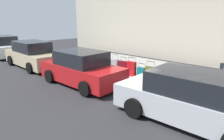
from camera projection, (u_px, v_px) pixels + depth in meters
ground_plane at (125, 81)px, 9.96m from camera, size 40.00×40.00×0.00m
sidewalk_curb at (153, 71)px, 11.69m from camera, size 18.00×5.00×0.14m
suitcase_maroon_0 at (195, 85)px, 8.12m from camera, size 0.37×0.24×0.59m
suitcase_silver_1 at (183, 81)px, 8.46m from camera, size 0.43×0.21×0.73m
suitcase_black_2 at (172, 79)px, 8.88m from camera, size 0.44×0.26×0.83m
suitcase_navy_3 at (161, 76)px, 9.23m from camera, size 0.41×0.22×0.70m
suitcase_olive_4 at (150, 74)px, 9.52m from camera, size 0.47×0.25×0.95m
suitcase_teal_5 at (141, 73)px, 9.94m from camera, size 0.43×0.21×0.76m
suitcase_red_6 at (131, 69)px, 10.26m from camera, size 0.50×0.19×0.99m
suitcase_maroon_7 at (123, 67)px, 10.71m from camera, size 0.47×0.22×0.92m
suitcase_silver_8 at (115, 66)px, 11.06m from camera, size 0.44×0.24×1.02m
suitcase_black_9 at (110, 65)px, 11.50m from camera, size 0.38×0.25×0.59m
suitcase_navy_10 at (103, 63)px, 11.78m from camera, size 0.41×0.28×0.77m
fire_hydrant at (92, 59)px, 12.39m from camera, size 0.39×0.21×0.80m
bollard_post at (83, 58)px, 12.72m from camera, size 0.12×0.12×0.91m
parking_meter at (221, 74)px, 7.61m from camera, size 0.12×0.09×1.27m
parked_car_silver_0 at (191, 99)px, 5.88m from camera, size 4.59×2.12×1.54m
parked_car_red_1 at (82, 69)px, 9.36m from camera, size 4.30×2.12×1.58m
parked_car_beige_2 at (32, 55)px, 12.75m from camera, size 4.78×1.98×1.64m
parked_car_white_3 at (3, 47)px, 16.36m from camera, size 4.67×2.25×1.66m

